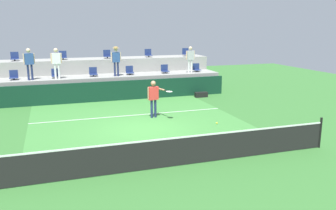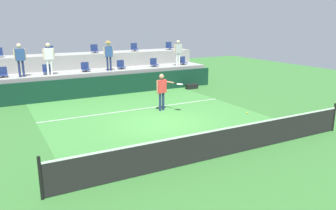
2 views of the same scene
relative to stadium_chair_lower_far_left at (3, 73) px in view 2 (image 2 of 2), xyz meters
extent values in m
plane|color=#336B2D|center=(5.33, -7.23, -1.46)|extent=(40.00, 40.00, 0.00)
cube|color=#3D7F38|center=(5.33, -6.23, -1.46)|extent=(9.00, 10.00, 0.01)
cube|color=white|center=(5.33, -4.83, -1.46)|extent=(9.00, 0.06, 0.00)
cylinder|color=black|center=(0.13, -11.23, -0.93)|extent=(0.08, 0.08, 1.07)
cylinder|color=black|center=(10.53, -11.23, -0.93)|extent=(0.08, 0.08, 1.07)
cube|color=black|center=(5.33, -11.23, -1.01)|extent=(10.40, 0.01, 0.87)
cube|color=white|center=(5.33, -11.23, -0.57)|extent=(10.40, 0.02, 0.05)
cube|color=#0F3323|center=(5.33, -1.23, -0.91)|extent=(13.00, 0.16, 1.10)
cube|color=gray|center=(5.33, 0.07, -0.84)|extent=(13.00, 1.80, 1.25)
cube|color=gray|center=(5.33, 1.87, -0.41)|extent=(13.00, 1.80, 2.10)
cylinder|color=#2D2D33|center=(0.00, -0.08, -0.16)|extent=(0.08, 0.08, 0.10)
cube|color=navy|center=(0.00, -0.08, -0.09)|extent=(0.44, 0.40, 0.04)
cube|color=navy|center=(0.00, 0.10, 0.12)|extent=(0.44, 0.04, 0.38)
cylinder|color=#2D2D33|center=(2.16, -0.08, -0.16)|extent=(0.08, 0.08, 0.10)
cube|color=navy|center=(2.16, -0.08, -0.09)|extent=(0.44, 0.40, 0.04)
cube|color=navy|center=(2.16, 0.10, 0.12)|extent=(0.44, 0.04, 0.38)
cylinder|color=#2D2D33|center=(4.24, -0.08, -0.16)|extent=(0.08, 0.08, 0.10)
cube|color=navy|center=(4.24, -0.08, -0.09)|extent=(0.44, 0.40, 0.04)
cube|color=navy|center=(4.24, 0.10, 0.12)|extent=(0.44, 0.04, 0.38)
cylinder|color=#2D2D33|center=(6.38, -0.08, -0.16)|extent=(0.08, 0.08, 0.10)
cube|color=navy|center=(6.38, -0.08, -0.09)|extent=(0.44, 0.40, 0.04)
cube|color=navy|center=(6.38, 0.10, 0.12)|extent=(0.44, 0.04, 0.38)
cylinder|color=#2D2D33|center=(8.58, -0.08, -0.16)|extent=(0.08, 0.08, 0.10)
cube|color=navy|center=(8.58, -0.08, -0.09)|extent=(0.44, 0.40, 0.04)
cube|color=navy|center=(8.58, 0.10, 0.12)|extent=(0.44, 0.04, 0.38)
cylinder|color=#2D2D33|center=(10.69, -0.08, -0.16)|extent=(0.08, 0.08, 0.10)
cube|color=navy|center=(10.69, -0.08, -0.09)|extent=(0.44, 0.40, 0.04)
cube|color=navy|center=(10.69, 0.10, 0.12)|extent=(0.44, 0.04, 0.38)
cylinder|color=#2D2D33|center=(2.68, 1.72, 0.69)|extent=(0.08, 0.08, 0.10)
cube|color=navy|center=(2.68, 1.72, 0.76)|extent=(0.44, 0.40, 0.04)
cube|color=navy|center=(2.68, 1.90, 0.97)|extent=(0.44, 0.04, 0.38)
cylinder|color=#2D2D33|center=(5.35, 1.72, 0.69)|extent=(0.08, 0.08, 0.10)
cube|color=navy|center=(5.35, 1.72, 0.76)|extent=(0.44, 0.40, 0.04)
cube|color=navy|center=(5.35, 1.90, 0.97)|extent=(0.44, 0.04, 0.38)
cylinder|color=#2D2D33|center=(8.04, 1.72, 0.69)|extent=(0.08, 0.08, 0.10)
cube|color=navy|center=(8.04, 1.72, 0.76)|extent=(0.44, 0.40, 0.04)
cube|color=navy|center=(8.04, 1.90, 0.97)|extent=(0.44, 0.04, 0.38)
cylinder|color=#2D2D33|center=(10.66, 1.72, 0.69)|extent=(0.08, 0.08, 0.10)
cube|color=navy|center=(10.66, 1.72, 0.76)|extent=(0.44, 0.40, 0.04)
cube|color=navy|center=(10.66, 1.90, 0.97)|extent=(0.44, 0.04, 0.38)
cylinder|color=navy|center=(6.14, -5.55, -1.05)|extent=(0.13, 0.13, 0.84)
cylinder|color=navy|center=(6.33, -5.50, -1.05)|extent=(0.13, 0.13, 0.84)
cube|color=red|center=(6.24, -5.53, -0.33)|extent=(0.48, 0.29, 0.59)
sphere|color=#A87A5B|center=(6.24, -5.53, 0.13)|extent=(0.28, 0.28, 0.23)
cylinder|color=#A87A5B|center=(5.98, -5.59, -0.31)|extent=(0.09, 0.09, 0.56)
cylinder|color=#A87A5B|center=(6.55, -5.72, -0.13)|extent=(0.20, 0.53, 0.07)
cylinder|color=black|center=(6.65, -6.07, -0.13)|extent=(0.10, 0.26, 0.04)
ellipsoid|color=silver|center=(6.71, -6.34, -0.13)|extent=(0.33, 0.37, 0.03)
cylinder|color=navy|center=(0.77, -0.40, 0.20)|extent=(0.13, 0.13, 0.83)
cylinder|color=navy|center=(0.95, -0.36, 0.20)|extent=(0.13, 0.13, 0.83)
cube|color=#2D4C8C|center=(0.86, -0.38, 0.92)|extent=(0.48, 0.27, 0.59)
sphere|color=beige|center=(0.86, -0.38, 1.37)|extent=(0.27, 0.27, 0.23)
cylinder|color=beige|center=(0.60, -0.44, 0.93)|extent=(0.08, 0.08, 0.56)
cylinder|color=beige|center=(1.11, -0.33, 0.93)|extent=(0.08, 0.08, 0.56)
cylinder|color=white|center=(2.15, -0.38, 0.20)|extent=(0.11, 0.11, 0.82)
cylinder|color=white|center=(2.34, -0.39, 0.20)|extent=(0.11, 0.11, 0.82)
cube|color=white|center=(2.24, -0.38, 0.90)|extent=(0.45, 0.19, 0.58)
sphere|color=beige|center=(2.24, -0.38, 1.35)|extent=(0.23, 0.23, 0.22)
cylinder|color=beige|center=(1.99, -0.38, 0.92)|extent=(0.07, 0.07, 0.55)
cylinder|color=beige|center=(2.50, -0.39, 0.92)|extent=(0.07, 0.07, 0.55)
cylinder|color=navy|center=(5.42, -0.38, 0.19)|extent=(0.11, 0.11, 0.81)
cylinder|color=navy|center=(5.61, -0.38, 0.19)|extent=(0.11, 0.11, 0.81)
cube|color=#2D4C8C|center=(5.51, -0.38, 0.88)|extent=(0.44, 0.18, 0.57)
sphere|color=beige|center=(5.51, -0.38, 1.32)|extent=(0.22, 0.22, 0.22)
cylinder|color=beige|center=(5.26, -0.38, 0.89)|extent=(0.07, 0.07, 0.54)
cylinder|color=beige|center=(5.77, -0.39, 0.89)|extent=(0.07, 0.07, 0.54)
cylinder|color=tan|center=(5.51, -0.38, 1.39)|extent=(0.40, 0.40, 0.01)
cylinder|color=tan|center=(5.51, -0.38, 1.44)|extent=(0.23, 0.23, 0.09)
cylinder|color=white|center=(10.01, -0.38, 0.18)|extent=(0.11, 0.11, 0.80)
cylinder|color=white|center=(10.19, -0.38, 0.18)|extent=(0.11, 0.11, 0.80)
cube|color=#B2B2B7|center=(10.10, -0.38, 0.86)|extent=(0.43, 0.18, 0.56)
sphere|color=beige|center=(10.10, -0.38, 1.30)|extent=(0.22, 0.22, 0.22)
cylinder|color=beige|center=(9.85, -0.38, 0.88)|extent=(0.07, 0.07, 0.53)
cylinder|color=beige|center=(10.35, -0.38, 0.88)|extent=(0.07, 0.07, 0.53)
sphere|color=#CCE033|center=(6.99, -10.43, -0.49)|extent=(0.07, 0.07, 0.07)
cube|color=black|center=(10.19, -1.92, -1.31)|extent=(0.76, 0.28, 0.30)
camera|label=1|loc=(1.90, -20.55, 2.68)|focal=37.71mm
camera|label=2|loc=(-0.63, -18.73, 2.56)|focal=35.51mm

